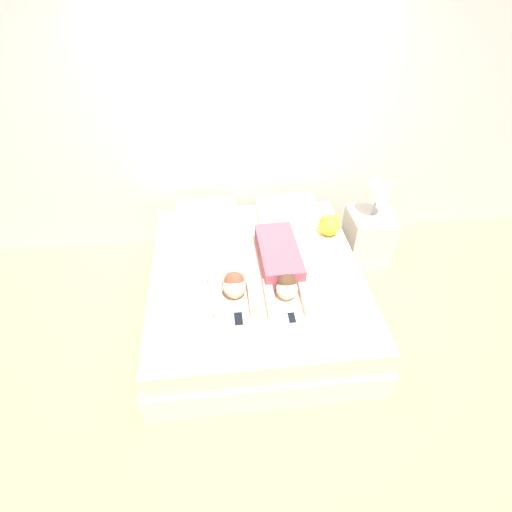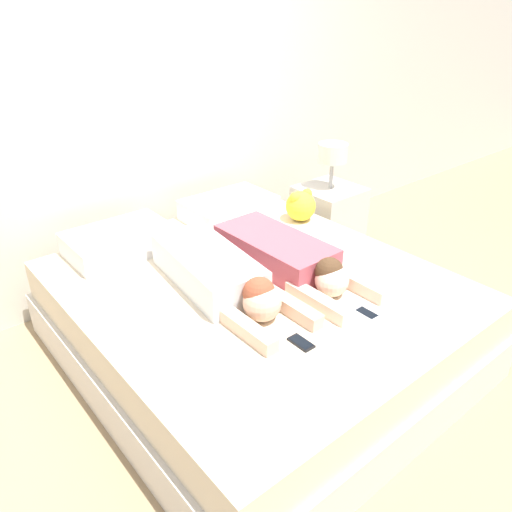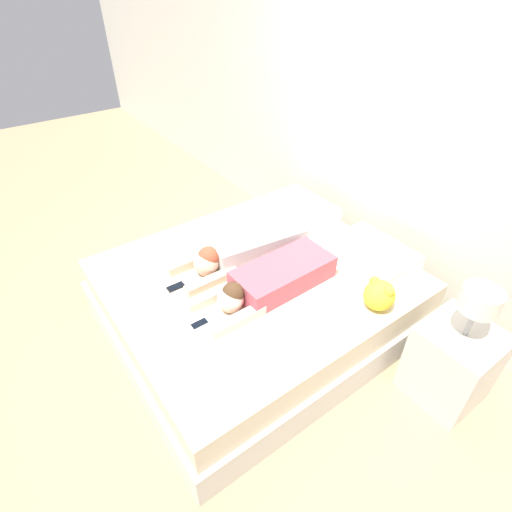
{
  "view_description": "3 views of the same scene",
  "coord_description": "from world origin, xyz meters",
  "views": [
    {
      "loc": [
        -0.28,
        -2.55,
        2.78
      ],
      "look_at": [
        0.0,
        0.0,
        0.63
      ],
      "focal_mm": 28.0,
      "sensor_mm": 36.0,
      "label": 1
    },
    {
      "loc": [
        -1.47,
        -1.78,
        1.85
      ],
      "look_at": [
        0.0,
        0.0,
        0.63
      ],
      "focal_mm": 35.0,
      "sensor_mm": 36.0,
      "label": 2
    },
    {
      "loc": [
        1.81,
        -1.31,
        2.32
      ],
      "look_at": [
        0.0,
        0.0,
        0.63
      ],
      "focal_mm": 28.0,
      "sensor_mm": 36.0,
      "label": 3
    }
  ],
  "objects": [
    {
      "name": "ground_plane",
      "position": [
        0.0,
        0.0,
        0.0
      ],
      "size": [
        12.0,
        12.0,
        0.0
      ],
      "primitive_type": "plane",
      "color": "#9E8460"
    },
    {
      "name": "wall_back",
      "position": [
        0.0,
        1.19,
        1.3
      ],
      "size": [
        12.0,
        0.06,
        2.6
      ],
      "color": "beige",
      "rests_on": "ground_plane"
    },
    {
      "name": "bed",
      "position": [
        0.0,
        0.0,
        0.24
      ],
      "size": [
        1.86,
        2.07,
        0.48
      ],
      "color": "beige",
      "rests_on": "ground_plane"
    },
    {
      "name": "pillow_head_left",
      "position": [
        -0.4,
        0.78,
        0.55
      ],
      "size": [
        0.59,
        0.39,
        0.14
      ],
      "color": "white",
      "rests_on": "bed"
    },
    {
      "name": "pillow_head_right",
      "position": [
        0.4,
        0.78,
        0.55
      ],
      "size": [
        0.59,
        0.39,
        0.14
      ],
      "color": "white",
      "rests_on": "bed"
    },
    {
      "name": "person_left",
      "position": [
        -0.2,
        0.04,
        0.57
      ],
      "size": [
        0.41,
        1.06,
        0.21
      ],
      "color": "silver",
      "rests_on": "bed"
    },
    {
      "name": "person_right",
      "position": [
        0.21,
        -0.02,
        0.56
      ],
      "size": [
        0.35,
        1.02,
        0.2
      ],
      "color": "#B24C59",
      "rests_on": "bed"
    },
    {
      "name": "cell_phone_left",
      "position": [
        -0.19,
        -0.55,
        0.48
      ],
      "size": [
        0.06,
        0.12,
        0.01
      ],
      "color": "black",
      "rests_on": "bed"
    },
    {
      "name": "cell_phone_right",
      "position": [
        0.21,
        -0.58,
        0.48
      ],
      "size": [
        0.06,
        0.12,
        0.01
      ],
      "color": "silver",
      "rests_on": "bed"
    },
    {
      "name": "plush_toy",
      "position": [
        0.75,
        0.43,
        0.59
      ],
      "size": [
        0.2,
        0.2,
        0.21
      ],
      "color": "yellow",
      "rests_on": "bed"
    },
    {
      "name": "nightstand",
      "position": [
        1.24,
        0.62,
        0.3
      ],
      "size": [
        0.43,
        0.43,
        0.88
      ],
      "color": "beige",
      "rests_on": "ground_plane"
    }
  ]
}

